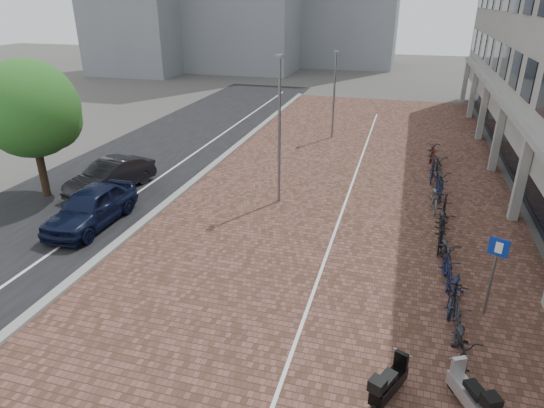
{
  "coord_description": "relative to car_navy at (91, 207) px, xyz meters",
  "views": [
    {
      "loc": [
        4.23,
        -8.68,
        8.08
      ],
      "look_at": [
        0.0,
        6.0,
        1.3
      ],
      "focal_mm": 30.72,
      "sensor_mm": 36.0,
      "label": 1
    }
  ],
  "objects": [
    {
      "name": "ground",
      "position": [
        6.95,
        -5.0,
        -0.75
      ],
      "size": [
        140.0,
        140.0,
        0.0
      ],
      "primitive_type": "plane",
      "color": "#474442",
      "rests_on": "ground"
    },
    {
      "name": "scooter_front",
      "position": [
        13.15,
        -5.51,
        -0.24
      ],
      "size": [
        1.1,
        1.52,
        1.01
      ],
      "primitive_type": null,
      "rotation": [
        0.0,
        0.0,
        0.49
      ],
      "color": "#B5B6BA",
      "rests_on": "ground"
    },
    {
      "name": "street_tree",
      "position": [
        -3.7,
        2.07,
        3.01
      ],
      "size": [
        4.07,
        4.07,
        5.92
      ],
      "color": "#382619",
      "rests_on": "ground"
    },
    {
      "name": "car_dark",
      "position": [
        -1.3,
        3.24,
        -0.04
      ],
      "size": [
        2.49,
        4.55,
        1.42
      ],
      "primitive_type": "imported",
      "rotation": [
        0.0,
        0.0,
        -0.24
      ],
      "color": "black",
      "rests_on": "ground"
    },
    {
      "name": "lamp_near",
      "position": [
        6.35,
        4.15,
        2.28
      ],
      "size": [
        0.12,
        0.12,
        6.05
      ],
      "primitive_type": "cylinder",
      "color": "slate",
      "rests_on": "ground"
    },
    {
      "name": "car_navy",
      "position": [
        0.0,
        0.0,
        0.0
      ],
      "size": [
        1.79,
        4.41,
        1.5
      ],
      "primitive_type": "imported",
      "rotation": [
        0.0,
        0.0,
        0.0
      ],
      "color": "black",
      "rests_on": "ground"
    },
    {
      "name": "scooter_mid",
      "position": [
        11.5,
        -5.66,
        -0.26
      ],
      "size": [
        1.01,
        1.49,
        0.99
      ],
      "primitive_type": null,
      "rotation": [
        0.0,
        0.0,
        -0.43
      ],
      "color": "black",
      "rests_on": "ground"
    },
    {
      "name": "bike_row",
      "position": [
        12.97,
        4.05,
        -0.23
      ],
      "size": [
        1.21,
        18.11,
        1.05
      ],
      "color": "black",
      "rests_on": "ground"
    },
    {
      "name": "curb",
      "position": [
        1.85,
        7.0,
        -0.68
      ],
      "size": [
        0.35,
        42.0,
        0.14
      ],
      "primitive_type": "cube",
      "color": "gray",
      "rests_on": "ground"
    },
    {
      "name": "street_asphalt",
      "position": [
        -2.05,
        7.0,
        -0.75
      ],
      "size": [
        8.0,
        50.0,
        0.03
      ],
      "primitive_type": "cube",
      "color": "black",
      "rests_on": "ground"
    },
    {
      "name": "parking_sign",
      "position": [
        13.91,
        -1.86,
        0.86
      ],
      "size": [
        0.48,
        0.24,
        2.41
      ],
      "rotation": [
        0.0,
        0.0,
        -0.41
      ],
      "color": "slate",
      "rests_on": "ground"
    },
    {
      "name": "plaza_brick",
      "position": [
        8.95,
        7.0,
        -0.74
      ],
      "size": [
        14.5,
        42.0,
        0.04
      ],
      "primitive_type": "cube",
      "color": "brown",
      "rests_on": "ground"
    },
    {
      "name": "lane_line",
      "position": [
        -0.05,
        7.0,
        -0.73
      ],
      "size": [
        0.12,
        44.0,
        0.0
      ],
      "primitive_type": "cube",
      "color": "white",
      "rests_on": "street_asphalt"
    },
    {
      "name": "lamp_far",
      "position": [
        6.9,
        14.8,
        1.85
      ],
      "size": [
        0.12,
        0.12,
        5.19
      ],
      "primitive_type": "cylinder",
      "color": "slate",
      "rests_on": "ground"
    },
    {
      "name": "parking_line",
      "position": [
        9.15,
        7.0,
        -0.72
      ],
      "size": [
        0.1,
        30.0,
        0.0
      ],
      "primitive_type": "cube",
      "color": "white",
      "rests_on": "plaza_brick"
    }
  ]
}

